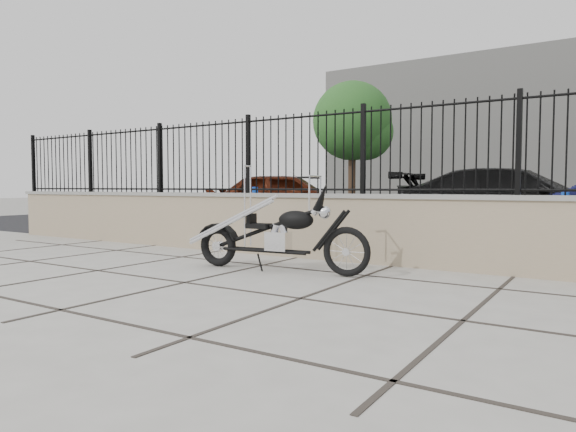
{
  "coord_description": "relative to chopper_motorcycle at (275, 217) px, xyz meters",
  "views": [
    {
      "loc": [
        3.99,
        -4.1,
        1.06
      ],
      "look_at": [
        0.4,
        1.5,
        0.68
      ],
      "focal_mm": 32.0,
      "sensor_mm": 36.0,
      "label": 1
    }
  ],
  "objects": [
    {
      "name": "ground_plane",
      "position": [
        -0.4,
        -1.2,
        -0.68
      ],
      "size": [
        90.0,
        90.0,
        0.0
      ],
      "primitive_type": "plane",
      "color": "#99968E",
      "rests_on": "ground"
    },
    {
      "name": "parking_lot",
      "position": [
        -0.4,
        11.3,
        -0.68
      ],
      "size": [
        30.0,
        30.0,
        0.0
      ],
      "primitive_type": "plane",
      "color": "black",
      "rests_on": "ground"
    },
    {
      "name": "retaining_wall",
      "position": [
        -0.4,
        1.3,
        -0.2
      ],
      "size": [
        14.0,
        0.36,
        0.96
      ],
      "primitive_type": "cube",
      "color": "gray",
      "rests_on": "ground_plane"
    },
    {
      "name": "iron_fence",
      "position": [
        -0.4,
        1.3,
        0.88
      ],
      "size": [
        14.0,
        0.08,
        1.2
      ],
      "primitive_type": "cube",
      "color": "black",
      "rests_on": "retaining_wall"
    },
    {
      "name": "background_building",
      "position": [
        -0.4,
        25.3,
        3.32
      ],
      "size": [
        22.0,
        6.0,
        8.0
      ],
      "primitive_type": "cube",
      "color": "beige",
      "rests_on": "ground_plane"
    },
    {
      "name": "chopper_motorcycle",
      "position": [
        0.0,
        0.0,
        0.0
      ],
      "size": [
        2.29,
        0.63,
        1.36
      ],
      "primitive_type": null,
      "rotation": [
        0.0,
        0.0,
        0.1
      ],
      "color": "black",
      "rests_on": "ground_plane"
    },
    {
      "name": "car_red",
      "position": [
        -3.66,
        6.01,
        0.05
      ],
      "size": [
        4.61,
        3.3,
        1.46
      ],
      "primitive_type": "imported",
      "rotation": [
        0.0,
        0.0,
        1.99
      ],
      "color": "#401509",
      "rests_on": "parking_lot"
    },
    {
      "name": "car_black",
      "position": [
        1.81,
        6.34,
        0.05
      ],
      "size": [
        5.06,
        2.15,
        1.46
      ],
      "primitive_type": "imported",
      "rotation": [
        0.0,
        0.0,
        1.59
      ],
      "color": "black",
      "rests_on": "parking_lot"
    },
    {
      "name": "bollard_a",
      "position": [
        -3.01,
        3.68,
        -0.15
      ],
      "size": [
        0.15,
        0.15,
        1.06
      ],
      "primitive_type": "cylinder",
      "rotation": [
        0.0,
        0.0,
        0.18
      ],
      "color": "#0B4CA6",
      "rests_on": "ground_plane"
    },
    {
      "name": "bollard_b",
      "position": [
        2.91,
        3.81,
        -0.19
      ],
      "size": [
        0.14,
        0.14,
        0.98
      ],
      "primitive_type": "cylinder",
      "rotation": [
        0.0,
        0.0,
        -0.24
      ],
      "color": "#0B48A5",
      "rests_on": "ground_plane"
    },
    {
      "name": "tree_left",
      "position": [
        -6.48,
        15.75,
        3.49
      ],
      "size": [
        3.53,
        3.53,
        5.95
      ],
      "rotation": [
        0.0,
        0.0,
        -0.18
      ],
      "color": "#382619",
      "rests_on": "ground_plane"
    }
  ]
}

